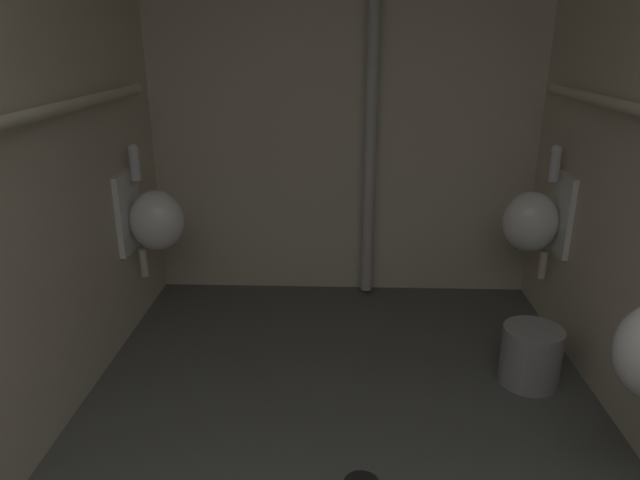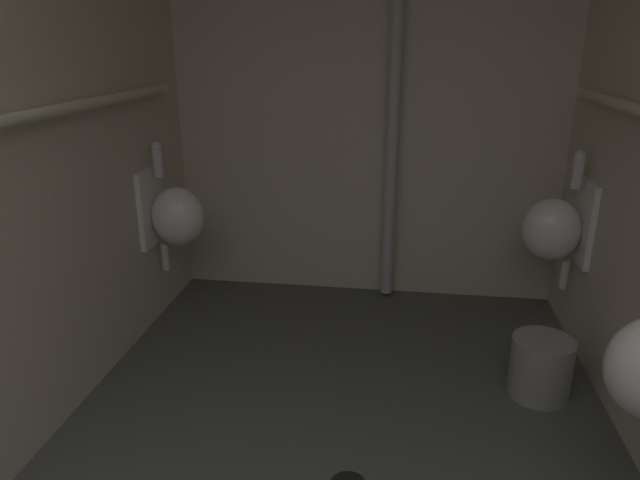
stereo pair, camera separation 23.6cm
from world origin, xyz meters
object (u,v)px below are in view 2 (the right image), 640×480
object	(u,v)px
urinal_right_far	(556,228)
standpipe_back_wall	(394,95)
urinal_left_mid	(174,214)
waste_bin	(541,367)

from	to	relation	value
urinal_right_far	standpipe_back_wall	distance (m)	1.17
urinal_right_far	standpipe_back_wall	bearing A→B (deg)	154.12
urinal_left_mid	waste_bin	world-z (taller)	urinal_left_mid
urinal_left_mid	standpipe_back_wall	xyz separation A→B (m)	(1.20, 0.48, 0.64)
urinal_right_far	waste_bin	size ratio (longest dim) A/B	2.62
urinal_left_mid	standpipe_back_wall	bearing A→B (deg)	21.89
urinal_right_far	waste_bin	xyz separation A→B (m)	(-0.14, -0.58, -0.50)
urinal_right_far	standpipe_back_wall	xyz separation A→B (m)	(-0.89, 0.43, 0.64)
urinal_left_mid	standpipe_back_wall	world-z (taller)	standpipe_back_wall
urinal_right_far	standpipe_back_wall	size ratio (longest dim) A/B	0.30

